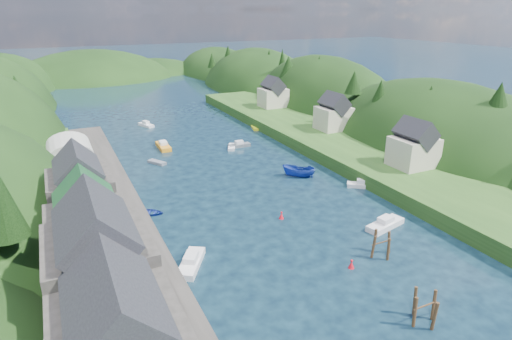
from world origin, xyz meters
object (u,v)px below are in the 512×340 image
channel_buoy_near (351,264)px  piling_cluster_far (381,247)px  channel_buoy_far (281,215)px  piling_cluster_near (424,311)px

channel_buoy_near → piling_cluster_far: bearing=8.2°
channel_buoy_far → piling_cluster_near: bearing=-86.2°
piling_cluster_far → channel_buoy_near: piling_cluster_far is taller
piling_cluster_far → channel_buoy_far: (-6.06, 13.62, -0.70)m
piling_cluster_near → channel_buoy_near: (-0.42, 10.28, -0.82)m
channel_buoy_near → channel_buoy_far: same height
piling_cluster_far → channel_buoy_far: 14.93m
piling_cluster_near → piling_cluster_far: bearing=68.0°
piling_cluster_far → channel_buoy_near: size_ratio=3.18×
piling_cluster_near → channel_buoy_far: bearing=93.8°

